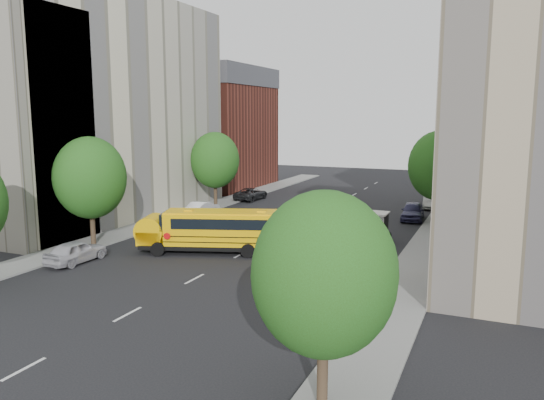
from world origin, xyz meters
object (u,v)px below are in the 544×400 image
Objects in this scene: parked_car_4 at (413,211)px; parked_car_0 at (76,251)px; street_tree_2 at (215,160)px; parked_car_5 at (431,201)px; parked_car_2 at (251,194)px; parked_car_1 at (202,209)px; school_bus at (217,229)px; street_tree_3 at (324,274)px; street_tree_4 at (439,166)px; safari_truck at (353,225)px; street_tree_1 at (90,178)px; street_tree_5 at (451,160)px.

parked_car_0 is at bearing -132.42° from parked_car_4.
street_tree_2 is 22.48m from parked_car_5.
parked_car_1 is at bearing 92.36° from parked_car_2.
parked_car_0 is at bearing -159.93° from school_bus.
street_tree_3 reaches higher than parked_car_2.
street_tree_4 is at bearing -28.15° from parked_car_4.
safari_truck is (-5.09, -9.01, -3.86)m from street_tree_4.
street_tree_1 reaches higher than parked_car_4.
street_tree_4 is at bearing -84.91° from parked_car_5.
parked_car_2 is (0.00, 10.51, -0.03)m from parked_car_1.
school_bus is 2.52× the size of parked_car_1.
parked_car_1 reaches higher than parked_car_2.
street_tree_5 is at bearing 65.82° from parked_car_5.
school_bus is 20.17m from parked_car_4.
street_tree_2 is 1.78× the size of parked_car_0.
street_tree_5 is 1.74× the size of parked_car_0.
street_tree_3 is at bearing -92.81° from parked_car_5.
parked_car_0 reaches higher than parked_car_1.
street_tree_3 is 44.00m from street_tree_5.
street_tree_1 is at bearing -90.00° from street_tree_2.
street_tree_5 is 5.80m from parked_car_5.
school_bus is at bearing -128.17° from street_tree_4.
safari_truck is 10.37m from parked_car_4.
street_tree_4 is 1.72× the size of parked_car_4.
street_tree_5 is at bearing 90.00° from street_tree_4.
street_tree_5 is 21.90m from safari_truck.
street_tree_1 is 1.11× the size of street_tree_3.
school_bus reaches higher than safari_truck.
street_tree_4 is at bearing -130.99° from parked_car_0.
parked_car_5 is (18.40, 30.04, -0.01)m from parked_car_0.
safari_truck is (16.91, 8.99, -3.74)m from street_tree_1.
street_tree_2 is 1.81× the size of parked_car_1.
street_tree_3 is at bearing -90.00° from street_tree_5.
parked_car_5 is at bearing -170.22° from parked_car_2.
street_tree_4 is at bearing -90.00° from street_tree_5.
safari_truck is 1.10× the size of parked_car_2.
street_tree_2 is 7.04m from parked_car_2.
street_tree_1 is 28.43m from street_tree_4.
street_tree_4 reaches higher than street_tree_1.
street_tree_3 is (22.00, -32.00, -0.37)m from street_tree_2.
street_tree_4 is at bearing -166.12° from parked_car_1.
school_bus is 2.01× the size of safari_truck.
street_tree_5 reaches higher than safari_truck.
street_tree_2 is 1.03× the size of street_tree_5.
street_tree_4 is 9.23m from parked_car_5.
safari_truck is at bearing 23.85° from school_bus.
parked_car_4 is at bearing 2.72° from street_tree_2.
street_tree_5 is (-0.00, 12.00, -0.37)m from street_tree_4.
street_tree_4 reaches higher than street_tree_3.
parked_car_5 is at bearing 99.91° from street_tree_4.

